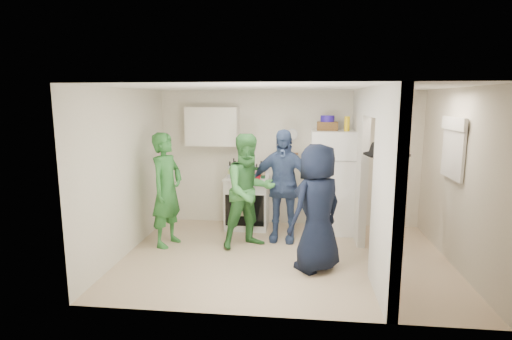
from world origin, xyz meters
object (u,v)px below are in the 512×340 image
(person_navy, at_px, (317,208))
(stove, at_px, (247,202))
(blue_bowl, at_px, (327,119))
(fridge, at_px, (331,182))
(yellow_cup_stack_top, at_px, (347,124))
(wicker_basket, at_px, (327,126))
(person_green_center, at_px, (249,191))
(person_nook, at_px, (384,199))
(person_denim, at_px, (282,186))
(person_green_left, at_px, (167,190))

(person_navy, bearing_deg, stove, -98.30)
(blue_bowl, bearing_deg, fridge, -26.57)
(yellow_cup_stack_top, bearing_deg, wicker_basket, 154.89)
(fridge, distance_m, person_green_center, 1.64)
(wicker_basket, bearing_deg, person_nook, -56.81)
(stove, xyz_separation_m, person_denim, (0.67, -0.62, 0.46))
(yellow_cup_stack_top, distance_m, person_navy, 2.01)
(person_green_center, bearing_deg, wicker_basket, 5.89)
(stove, xyz_separation_m, fridge, (1.52, -0.03, 0.43))
(person_green_left, distance_m, person_nook, 3.35)
(person_green_left, xyz_separation_m, person_nook, (3.35, -0.14, -0.02))
(stove, distance_m, person_nook, 2.52)
(person_green_center, distance_m, person_denim, 0.61)
(stove, bearing_deg, blue_bowl, 0.81)
(yellow_cup_stack_top, xyz_separation_m, person_green_left, (-2.89, -0.90, -1.01))
(fridge, relative_size, person_denim, 0.97)
(yellow_cup_stack_top, distance_m, person_green_center, 2.05)
(person_green_center, relative_size, person_navy, 1.03)
(person_nook, bearing_deg, person_navy, -53.70)
(person_denim, height_order, person_navy, person_denim)
(blue_bowl, bearing_deg, stove, -179.19)
(stove, distance_m, blue_bowl, 2.09)
(person_nook, bearing_deg, person_green_left, -86.22)
(fridge, relative_size, person_navy, 1.03)
(person_navy, bearing_deg, yellow_cup_stack_top, -151.00)
(wicker_basket, xyz_separation_m, blue_bowl, (0.00, 0.00, 0.13))
(yellow_cup_stack_top, relative_size, person_navy, 0.14)
(yellow_cup_stack_top, xyz_separation_m, person_nook, (0.46, -1.04, -1.04))
(stove, distance_m, person_green_center, 1.07)
(person_nook, bearing_deg, stove, -111.93)
(wicker_basket, bearing_deg, stove, -179.19)
(blue_bowl, relative_size, yellow_cup_stack_top, 0.96)
(stove, xyz_separation_m, yellow_cup_stack_top, (1.74, -0.13, 1.46))
(person_green_left, bearing_deg, wicker_basket, -50.99)
(fridge, height_order, yellow_cup_stack_top, yellow_cup_stack_top)
(wicker_basket, bearing_deg, person_green_left, -157.73)
(blue_bowl, xyz_separation_m, person_denim, (-0.75, -0.64, -1.07))
(blue_bowl, bearing_deg, yellow_cup_stack_top, -25.11)
(stove, relative_size, person_nook, 0.53)
(stove, distance_m, person_navy, 2.16)
(blue_bowl, bearing_deg, person_green_left, -157.73)
(person_navy, bearing_deg, person_green_left, -59.63)
(person_denim, bearing_deg, stove, 144.32)
(wicker_basket, relative_size, person_green_center, 0.19)
(stove, height_order, yellow_cup_stack_top, yellow_cup_stack_top)
(yellow_cup_stack_top, bearing_deg, person_green_center, -152.00)
(stove, distance_m, wicker_basket, 2.00)
(stove, bearing_deg, person_nook, -28.10)
(yellow_cup_stack_top, xyz_separation_m, person_green_center, (-1.57, -0.84, -1.02))
(fridge, distance_m, person_navy, 1.75)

